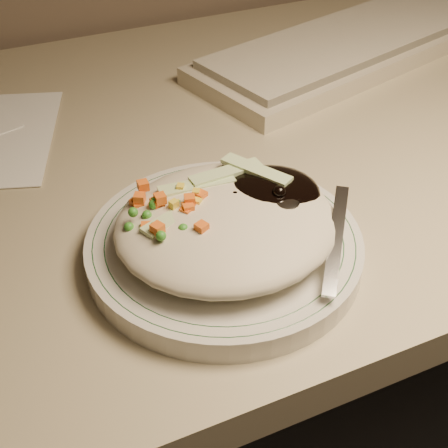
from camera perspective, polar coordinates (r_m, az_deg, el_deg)
name	(u,v)px	position (r m, az deg, el deg)	size (l,w,h in m)	color
desk	(220,262)	(0.85, -0.39, -3.48)	(1.40, 0.70, 0.74)	tan
plate	(224,247)	(0.55, 0.00, -2.12)	(0.24, 0.24, 0.02)	silver
plate_rim	(224,238)	(0.54, 0.00, -1.32)	(0.23, 0.23, 0.00)	#144723
meal	(229,218)	(0.53, 0.46, 0.55)	(0.21, 0.19, 0.05)	#C1B79C
keyboard	(350,46)	(0.93, 11.41, 15.63)	(0.51, 0.29, 0.03)	#BEB39B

